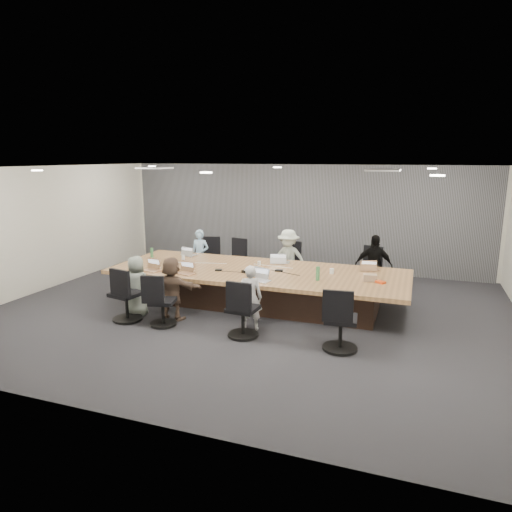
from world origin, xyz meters
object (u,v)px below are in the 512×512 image
(laptop_3, at_px, (371,269))
(laptop_6, at_px, (260,281))
(chair_5, at_px, (163,305))
(mug_brown, at_px, (139,261))
(chair_3, at_px, (374,274))
(chair_4, at_px, (126,298))
(chair_2, at_px, (292,267))
(bottle_green_left, at_px, (152,253))
(chair_1, at_px, (238,264))
(bottle_green_right, at_px, (318,274))
(chair_7, at_px, (341,324))
(person_4, at_px, (137,286))
(person_5, at_px, (172,288))
(snack_packet, at_px, (380,282))
(conference_table, at_px, (258,286))
(laptop_4, at_px, (152,270))
(chair_0, at_px, (206,261))
(chair_6, at_px, (243,313))
(bottle_clear, at_px, (183,260))
(person_6, at_px, (250,298))
(laptop_0, at_px, (189,255))
(person_0, at_px, (200,255))
(person_2, at_px, (288,259))
(person_3, at_px, (373,266))
(stapler, at_px, (245,272))
(laptop_2, at_px, (281,262))
(laptop_5, at_px, (186,274))
(canvas_bag, at_px, (370,278))

(laptop_3, height_order, laptop_6, same)
(chair_5, xyz_separation_m, laptop_6, (1.55, 0.90, 0.37))
(mug_brown, bearing_deg, chair_3, 23.38)
(chair_4, bearing_deg, laptop_3, 42.35)
(chair_2, height_order, chair_4, chair_4)
(bottle_green_left, bearing_deg, chair_1, 43.33)
(chair_2, relative_size, bottle_green_right, 3.24)
(chair_7, xyz_separation_m, laptop_3, (0.19, 2.50, 0.32))
(person_4, bearing_deg, person_5, 171.53)
(snack_packet, bearing_deg, mug_brown, -177.96)
(laptop_3, bearing_deg, chair_4, 18.98)
(conference_table, height_order, laptop_4, laptop_4)
(chair_0, bearing_deg, chair_6, 107.57)
(snack_packet, bearing_deg, chair_3, 98.18)
(person_4, xyz_separation_m, bottle_clear, (0.32, 1.27, 0.26))
(chair_4, bearing_deg, person_4, 101.36)
(chair_1, xyz_separation_m, person_4, (-0.87, -3.05, 0.17))
(chair_4, bearing_deg, chair_1, 86.98)
(laptop_6, bearing_deg, person_6, -76.02)
(person_6, xyz_separation_m, laptop_6, (0.00, 0.55, 0.16))
(chair_2, distance_m, laptop_0, 2.45)
(person_0, bearing_deg, conference_table, -37.06)
(conference_table, xyz_separation_m, person_0, (-1.98, 1.35, 0.23))
(chair_3, bearing_deg, bottle_green_left, 34.54)
(chair_4, relative_size, person_2, 0.62)
(laptop_0, distance_m, snack_packet, 4.54)
(person_6, bearing_deg, chair_2, -103.28)
(conference_table, xyz_separation_m, person_3, (2.18, 1.35, 0.29))
(person_4, xyz_separation_m, stapler, (1.84, 1.01, 0.19))
(person_3, relative_size, mug_brown, 11.19)
(conference_table, distance_m, chair_1, 2.03)
(conference_table, distance_m, person_6, 1.40)
(person_2, relative_size, person_5, 1.15)
(chair_2, xyz_separation_m, chair_3, (1.91, 0.00, -0.00))
(chair_4, bearing_deg, chair_5, 11.36)
(laptop_4, bearing_deg, laptop_2, 50.23)
(snack_packet, bearing_deg, conference_table, 175.79)
(person_6, bearing_deg, bottle_green_left, -42.76)
(person_0, height_order, laptop_5, person_0)
(laptop_0, distance_m, mug_brown, 1.31)
(person_0, distance_m, snack_packet, 4.69)
(laptop_6, bearing_deg, person_0, 151.19)
(person_5, bearing_deg, canvas_bag, -159.52)
(bottle_green_left, height_order, stapler, bottle_green_left)
(chair_5, distance_m, laptop_5, 0.97)
(chair_1, bearing_deg, person_0, 34.57)
(chair_2, relative_size, snack_packet, 5.00)
(person_2, xyz_separation_m, stapler, (-0.41, -1.69, 0.08))
(laptop_2, relative_size, person_5, 0.29)
(laptop_0, xyz_separation_m, person_5, (0.77, -2.15, -0.15))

